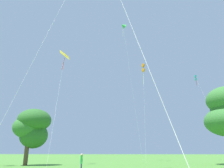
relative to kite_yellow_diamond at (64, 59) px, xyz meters
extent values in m
cube|color=yellow|center=(-0.05, 0.32, 0.74)|extent=(1.37, 1.90, 1.44)
cylinder|color=#3F382D|center=(-0.05, 0.32, 0.74)|extent=(1.08, 0.52, 0.74)
cylinder|color=red|center=(-0.15, 0.25, -0.68)|extent=(0.28, 0.23, 1.83)
cylinder|color=silver|center=(1.13, -4.71, -6.75)|extent=(2.39, 10.06, 14.76)
cube|color=orange|center=(11.80, 12.50, 3.57)|extent=(0.76, 0.78, 0.72)
cube|color=orange|center=(11.80, 12.50, 2.61)|extent=(0.76, 0.78, 0.72)
cylinder|color=#3F382D|center=(11.80, 12.50, 3.09)|extent=(0.04, 0.04, 1.38)
cylinder|color=silver|center=(11.77, 12.55, 1.01)|extent=(0.17, 0.21, 2.92)
cylinder|color=silver|center=(11.47, 8.83, -5.59)|extent=(0.67, 7.34, 17.08)
cube|color=teal|center=(23.27, 18.55, 3.10)|extent=(0.37, 0.45, 0.48)
cube|color=teal|center=(23.27, 18.55, 2.42)|extent=(0.37, 0.45, 0.48)
cylinder|color=#3F382D|center=(23.27, 18.55, 2.76)|extent=(0.03, 0.03, 0.96)
cylinder|color=red|center=(23.32, 18.68, 1.70)|extent=(0.19, 0.34, 1.27)
cylinder|color=silver|center=(24.12, 13.84, -5.73)|extent=(1.73, 9.42, 16.79)
cone|color=green|center=(8.02, 13.74, 13.37)|extent=(1.62, 1.53, 1.35)
cylinder|color=silver|center=(7.97, 13.82, 11.93)|extent=(0.19, 0.24, 2.01)
cylinder|color=silver|center=(9.46, 11.63, -0.43)|extent=(2.90, 4.24, 27.39)
cube|color=green|center=(5.50, -11.11, -13.16)|extent=(0.19, 0.20, 0.53)
cylinder|color=green|center=(5.51, -11.21, -13.03)|extent=(0.11, 0.24, 0.49)
cylinder|color=green|center=(5.48, -11.00, -13.03)|extent=(0.11, 0.24, 0.49)
sphere|color=tan|center=(5.50, -11.11, -12.80)|extent=(0.19, 0.19, 0.19)
cylinder|color=brown|center=(-3.56, -0.98, -11.58)|extent=(0.51, 0.51, 5.10)
ellipsoid|color=#2D6628|center=(-3.10, -0.43, -10.56)|extent=(3.46, 3.46, 3.20)
ellipsoid|color=#387533|center=(-3.85, -1.23, -9.64)|extent=(3.16, 3.16, 2.63)
ellipsoid|color=#2D6628|center=(-2.99, -0.90, -8.72)|extent=(4.16, 4.16, 2.83)
camera|label=1|loc=(9.25, -28.22, -12.62)|focal=35.74mm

